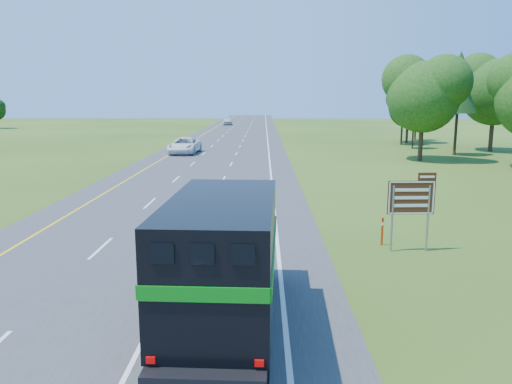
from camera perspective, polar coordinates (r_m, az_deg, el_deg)
road at (r=59.26m, az=-3.88°, el=4.68°), size 15.00×260.00×0.04m
lane_markings at (r=59.25m, az=-3.88°, el=4.71°), size 11.15×260.00×0.01m
horse_truck at (r=13.38m, az=-3.53°, el=-7.39°), size 2.88×8.36×3.66m
white_suv at (r=57.00m, az=-8.16°, el=5.29°), size 3.26×6.55×1.78m
far_car at (r=118.40m, az=-3.27°, el=8.09°), size 2.38×5.30×1.77m
exit_sign at (r=20.95m, az=17.39°, el=-0.95°), size 1.91×0.15×3.24m
delineator at (r=21.81m, az=14.23°, el=-4.28°), size 0.10×0.05×1.20m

